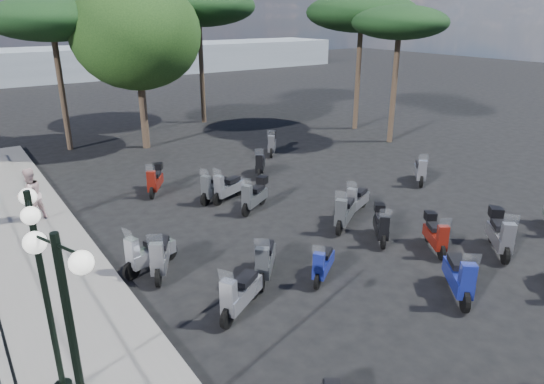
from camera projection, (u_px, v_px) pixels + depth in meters
ground at (334, 267)px, 13.09m from camera, size 120.00×120.00×0.00m
sidewalk at (54, 288)px, 11.93m from camera, size 3.00×30.00×0.15m
lamp_post_0 at (75, 355)px, 6.10m from camera, size 0.61×1.11×3.97m
lamp_post_1 at (44, 287)px, 7.77m from camera, size 0.37×1.12×3.83m
pedestrian_far at (30, 195)px, 15.34m from camera, size 1.04×0.95×1.74m
scooter_2 at (240, 294)px, 10.91m from camera, size 1.58×1.04×1.42m
scooter_3 at (149, 253)px, 12.76m from camera, size 1.73×0.82×1.42m
scooter_4 at (160, 257)px, 12.56m from camera, size 1.03×1.64×1.45m
scooter_5 at (155, 181)px, 18.22m from camera, size 1.08×1.45×1.32m
scooter_8 at (323, 264)px, 12.36m from camera, size 1.28×0.96×1.20m
scooter_9 at (265, 261)px, 12.37m from camera, size 1.26×1.41×1.42m
scooter_10 at (255, 196)px, 16.67m from camera, size 1.54×1.05×1.37m
scooter_11 at (228, 188)px, 17.51m from camera, size 1.64×0.85×1.37m
scooter_13 at (459, 278)px, 11.55m from camera, size 1.29×1.52×1.49m
scooter_14 at (435, 235)px, 13.85m from camera, size 1.00×1.39×1.25m
scooter_15 at (345, 213)px, 15.28m from camera, size 1.57×1.11×1.44m
scooter_16 at (214, 188)px, 17.51m from camera, size 1.58×0.94×1.37m
scooter_17 at (260, 165)px, 20.25m from camera, size 1.08×1.36×1.30m
scooter_21 at (381, 226)px, 14.46m from camera, size 1.12×1.31×1.25m
scooter_22 at (357, 201)px, 16.39m from camera, size 1.56×0.85×1.32m
scooter_23 at (272, 144)px, 23.21m from camera, size 1.15×1.41×1.33m
scooter_26 at (500, 235)px, 13.69m from camera, size 1.40×1.46×1.47m
scooter_27 at (420, 171)px, 19.34m from camera, size 1.28×1.29×1.36m
broadleaf_tree at (136, 34)px, 22.62m from camera, size 6.10×6.10×8.08m
pine_0 at (198, 7)px, 27.79m from camera, size 6.56×6.56×7.89m
pine_1 at (362, 13)px, 26.29m from camera, size 6.05×6.05×7.47m
pine_2 at (51, 20)px, 22.06m from camera, size 5.70×5.70×7.14m
pine_3 at (400, 23)px, 23.54m from camera, size 4.69×4.69×6.78m
distant_hills at (29, 65)px, 47.30m from camera, size 70.00×8.00×3.00m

